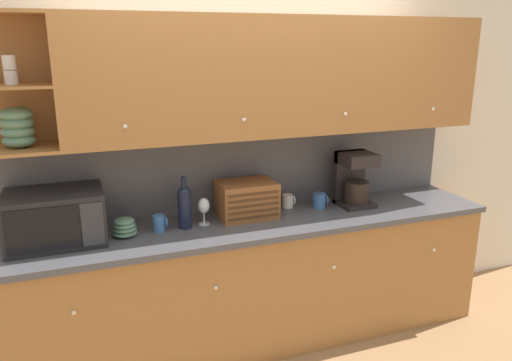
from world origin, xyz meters
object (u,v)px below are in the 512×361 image
at_px(wine_glass, 204,207).
at_px(coffee_maker, 354,179).
at_px(mug, 288,201).
at_px(bowl_stack_on_counter, 125,227).
at_px(mug_blue_second, 160,223).
at_px(mug_patterned_third, 320,200).
at_px(microwave, 55,217).
at_px(bread_box, 247,199).
at_px(wine_bottle, 184,205).

bearing_deg(wine_glass, coffee_maker, 0.64).
bearing_deg(mug, coffee_maker, -13.62).
relative_size(mug, coffee_maker, 0.24).
xyz_separation_m(bowl_stack_on_counter, mug_blue_second, (0.22, 0.01, -0.00)).
bearing_deg(mug_blue_second, mug_patterned_third, 2.65).
bearing_deg(wine_glass, microwave, 179.42).
relative_size(microwave, coffee_maker, 1.41).
distance_m(bowl_stack_on_counter, bread_box, 0.83).
height_order(microwave, mug_patterned_third, microwave).
xyz_separation_m(mug_blue_second, mug, (0.95, 0.15, -0.01)).
bearing_deg(bowl_stack_on_counter, mug, 7.47).
relative_size(wine_glass, coffee_maker, 0.46).
xyz_separation_m(mug_blue_second, wine_glass, (0.29, 0.02, 0.07)).
bearing_deg(wine_glass, bread_box, 7.21).
xyz_separation_m(mug_blue_second, bread_box, (0.60, 0.06, 0.07)).
bearing_deg(mug_patterned_third, mug_blue_second, -177.35).
height_order(microwave, wine_bottle, wine_bottle).
bearing_deg(microwave, wine_bottle, -1.97).
bearing_deg(microwave, mug_patterned_third, 0.84).
relative_size(wine_bottle, mug_patterned_third, 3.10).
bearing_deg(mug_patterned_third, microwave, -179.16).
xyz_separation_m(mug, mug_patterned_third, (0.21, -0.09, 0.01)).
height_order(wine_bottle, mug_patterned_third, wine_bottle).
relative_size(mug_blue_second, bread_box, 0.28).
distance_m(bowl_stack_on_counter, mug, 1.18).
bearing_deg(wine_bottle, wine_glass, 7.56).
height_order(bread_box, mug, bread_box).
xyz_separation_m(microwave, wine_bottle, (0.77, -0.03, -0.00)).
height_order(microwave, mug, microwave).
xyz_separation_m(bowl_stack_on_counter, coffee_maker, (1.64, 0.04, 0.14)).
relative_size(microwave, wine_glass, 3.07).
bearing_deg(bowl_stack_on_counter, mug_patterned_third, 2.53).
xyz_separation_m(wine_glass, coffee_maker, (1.13, 0.01, 0.08)).
bearing_deg(microwave, bread_box, 1.43).
height_order(mug_blue_second, coffee_maker, coffee_maker).
xyz_separation_m(wine_glass, bread_box, (0.31, 0.04, 0.00)).
bearing_deg(mug_blue_second, wine_glass, 3.67).
height_order(wine_bottle, bread_box, wine_bottle).
relative_size(mug, mug_patterned_third, 0.86).
height_order(bowl_stack_on_counter, mug_patterned_third, bowl_stack_on_counter).
xyz_separation_m(wine_bottle, wine_glass, (0.13, 0.02, -0.03)).
bearing_deg(mug_patterned_third, mug, 156.12).
relative_size(wine_glass, mug_patterned_third, 1.65).
relative_size(bread_box, mug, 4.09).
height_order(mug_blue_second, mug, mug_blue_second).
bearing_deg(mug, wine_glass, -169.07).
relative_size(bread_box, coffee_maker, 0.98).
bearing_deg(mug_blue_second, mug, 8.71).
bearing_deg(wine_glass, mug_blue_second, -176.33).
distance_m(bread_box, mug_patterned_third, 0.56).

